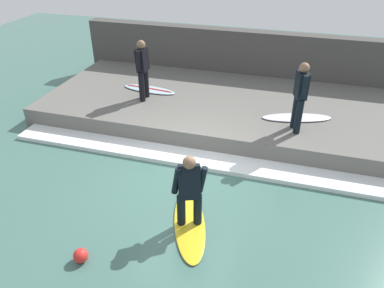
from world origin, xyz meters
TOP-DOWN VIEW (x-y plane):
  - ground_plane at (0.00, 0.00)m, footprint 28.00×28.00m
  - concrete_ledge at (3.38, 0.00)m, footprint 4.40×10.20m
  - back_wall at (5.83, 0.00)m, footprint 0.50×10.70m
  - wave_foam_crest at (0.82, 0.00)m, footprint 0.72×9.69m
  - surfboard_riding at (-1.34, -0.48)m, footprint 2.10×1.25m
  - surfer_riding at (-1.34, -0.48)m, footprint 0.55×0.63m
  - surfer_waiting_near at (2.79, 2.13)m, footprint 0.59×0.28m
  - surfboard_waiting_near at (3.41, 2.24)m, footprint 0.67×1.75m
  - surfer_waiting_far at (2.11, -2.17)m, footprint 0.56×0.34m
  - surfboard_waiting_far at (2.75, -2.19)m, footprint 1.00×1.89m
  - marker_buoy at (-2.70, 1.05)m, footprint 0.25×0.25m

SIDE VIEW (x-z plane):
  - ground_plane at x=0.00m, z-range 0.00..0.00m
  - surfboard_riding at x=-1.34m, z-range 0.00..0.06m
  - wave_foam_crest at x=0.82m, z-range 0.00..0.11m
  - marker_buoy at x=-2.70m, z-range 0.00..0.25m
  - concrete_ledge at x=3.38m, z-range 0.00..0.53m
  - surfboard_waiting_far at x=2.75m, z-range 0.53..0.59m
  - surfboard_waiting_near at x=3.41m, z-range 0.52..0.59m
  - surfer_riding at x=-1.34m, z-range 0.14..1.64m
  - back_wall at x=5.83m, z-range 0.00..1.93m
  - surfer_waiting_near at x=2.79m, z-range 0.63..2.34m
  - surfer_waiting_far at x=2.11m, z-range 0.63..2.36m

